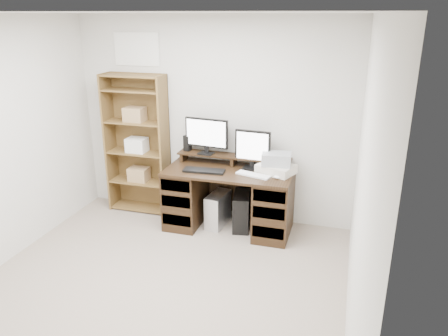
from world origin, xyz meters
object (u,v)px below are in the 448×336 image
at_px(tower_silver, 218,209).
at_px(bookshelf, 138,143).
at_px(monitor_small, 253,148).
at_px(monitor_wide, 207,134).
at_px(printer, 276,169).
at_px(tower_black, 242,211).
at_px(desk, 229,198).

bearing_deg(tower_silver, bookshelf, 177.60).
bearing_deg(monitor_small, tower_silver, -160.23).
distance_m(monitor_wide, printer, 0.95).
relative_size(monitor_small, tower_black, 0.98).
height_order(desk, printer, printer).
relative_size(printer, tower_black, 0.85).
distance_m(printer, tower_silver, 0.91).
xyz_separation_m(monitor_small, bookshelf, (-1.53, 0.08, -0.09)).
bearing_deg(monitor_wide, monitor_small, 1.61).
xyz_separation_m(desk, printer, (0.55, 0.06, 0.41)).
height_order(monitor_small, bookshelf, bookshelf).
height_order(monitor_wide, tower_silver, monitor_wide).
xyz_separation_m(monitor_small, printer, (0.30, -0.07, -0.20)).
distance_m(desk, tower_black, 0.23).
height_order(printer, bookshelf, bookshelf).
height_order(monitor_wide, tower_black, monitor_wide).
bearing_deg(monitor_small, bookshelf, -178.63).
xyz_separation_m(printer, tower_black, (-0.40, -0.01, -0.58)).
height_order(monitor_wide, bookshelf, bookshelf).
xyz_separation_m(monitor_small, tower_silver, (-0.40, -0.11, -0.79)).
distance_m(desk, monitor_small, 0.68).
bearing_deg(monitor_wide, tower_silver, -33.55).
bearing_deg(bookshelf, printer, -4.72).
distance_m(desk, monitor_wide, 0.82).
bearing_deg(bookshelf, monitor_wide, -1.65).
bearing_deg(desk, bookshelf, 170.60).
xyz_separation_m(printer, tower_silver, (-0.69, -0.04, -0.59)).
bearing_deg(tower_silver, printer, 9.86).
height_order(desk, bookshelf, bookshelf).
bearing_deg(tower_black, printer, -8.54).
xyz_separation_m(tower_silver, tower_black, (0.30, 0.02, 0.01)).
bearing_deg(monitor_wide, tower_black, -9.09).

